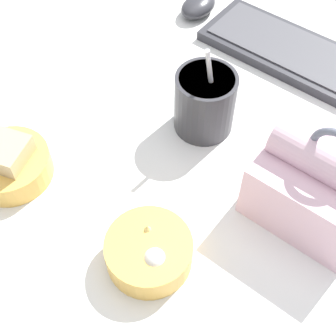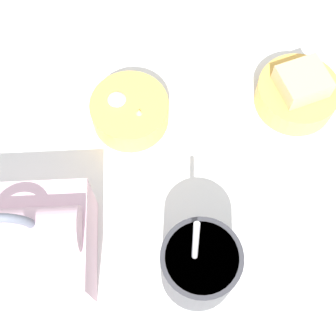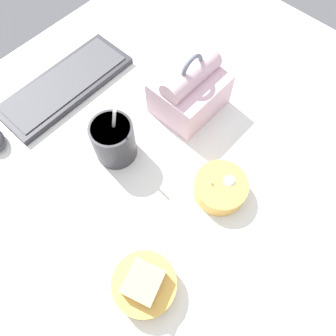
{
  "view_description": "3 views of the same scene",
  "coord_description": "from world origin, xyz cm",
  "px_view_note": "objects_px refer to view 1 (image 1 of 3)",
  "views": [
    {
      "loc": [
        26.14,
        -33.59,
        60.3
      ],
      "look_at": [
        2.36,
        -3.16,
        7.0
      ],
      "focal_mm": 50.0,
      "sensor_mm": 36.0,
      "label": 1
    },
    {
      "loc": [
        3.6,
        21.78,
        64.72
      ],
      "look_at": [
        2.36,
        -3.16,
        7.0
      ],
      "focal_mm": 50.0,
      "sensor_mm": 36.0,
      "label": 2
    },
    {
      "loc": [
        -20.26,
        -23.96,
        69.7
      ],
      "look_at": [
        2.36,
        -3.16,
        7.0
      ],
      "focal_mm": 35.0,
      "sensor_mm": 36.0,
      "label": 3
    }
  ],
  "objects_px": {
    "soup_cup": "(205,101)",
    "lunch_bag": "(319,185)",
    "keyboard": "(297,55)",
    "bento_bowl_snacks": "(149,251)",
    "bento_bowl_sandwich": "(9,163)",
    "computer_mouse": "(198,6)"
  },
  "relations": [
    {
      "from": "bento_bowl_snacks",
      "to": "computer_mouse",
      "type": "relative_size",
      "value": 1.35
    },
    {
      "from": "keyboard",
      "to": "bento_bowl_sandwich",
      "type": "relative_size",
      "value": 2.91
    },
    {
      "from": "lunch_bag",
      "to": "bento_bowl_sandwich",
      "type": "height_order",
      "value": "lunch_bag"
    },
    {
      "from": "bento_bowl_sandwich",
      "to": "bento_bowl_snacks",
      "type": "height_order",
      "value": "bento_bowl_sandwich"
    },
    {
      "from": "lunch_bag",
      "to": "soup_cup",
      "type": "xyz_separation_m",
      "value": [
        -0.21,
        0.04,
        -0.01
      ]
    },
    {
      "from": "soup_cup",
      "to": "bento_bowl_snacks",
      "type": "height_order",
      "value": "soup_cup"
    },
    {
      "from": "keyboard",
      "to": "bento_bowl_snacks",
      "type": "relative_size",
      "value": 3.08
    },
    {
      "from": "soup_cup",
      "to": "bento_bowl_snacks",
      "type": "bearing_deg",
      "value": -70.92
    },
    {
      "from": "bento_bowl_sandwich",
      "to": "soup_cup",
      "type": "bearing_deg",
      "value": 56.76
    },
    {
      "from": "lunch_bag",
      "to": "keyboard",
      "type": "bearing_deg",
      "value": 121.9
    },
    {
      "from": "soup_cup",
      "to": "lunch_bag",
      "type": "bearing_deg",
      "value": -9.94
    },
    {
      "from": "lunch_bag",
      "to": "computer_mouse",
      "type": "distance_m",
      "value": 0.48
    },
    {
      "from": "soup_cup",
      "to": "bento_bowl_snacks",
      "type": "relative_size",
      "value": 1.49
    },
    {
      "from": "keyboard",
      "to": "soup_cup",
      "type": "relative_size",
      "value": 2.07
    },
    {
      "from": "computer_mouse",
      "to": "soup_cup",
      "type": "bearing_deg",
      "value": -52.58
    },
    {
      "from": "lunch_bag",
      "to": "computer_mouse",
      "type": "height_order",
      "value": "lunch_bag"
    },
    {
      "from": "keyboard",
      "to": "computer_mouse",
      "type": "relative_size",
      "value": 4.15
    },
    {
      "from": "computer_mouse",
      "to": "lunch_bag",
      "type": "bearing_deg",
      "value": -34.81
    },
    {
      "from": "bento_bowl_sandwich",
      "to": "computer_mouse",
      "type": "xyz_separation_m",
      "value": [
        -0.01,
        0.5,
        -0.01
      ]
    },
    {
      "from": "keyboard",
      "to": "computer_mouse",
      "type": "height_order",
      "value": "computer_mouse"
    },
    {
      "from": "bento_bowl_sandwich",
      "to": "computer_mouse",
      "type": "distance_m",
      "value": 0.5
    },
    {
      "from": "keyboard",
      "to": "bento_bowl_sandwich",
      "type": "height_order",
      "value": "bento_bowl_sandwich"
    }
  ]
}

